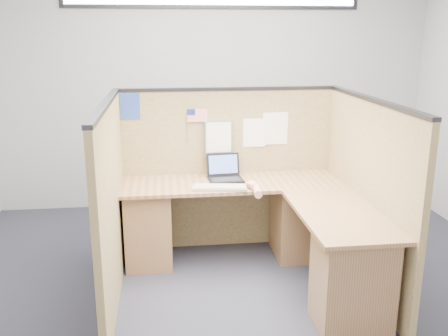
{
  "coord_description": "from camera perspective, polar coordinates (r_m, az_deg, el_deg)",
  "views": [
    {
      "loc": [
        -0.6,
        -3.51,
        2.01
      ],
      "look_at": [
        -0.1,
        0.5,
        0.91
      ],
      "focal_mm": 40.0,
      "sensor_mm": 36.0,
      "label": 1
    }
  ],
  "objects": [
    {
      "name": "wall_back",
      "position": [
        5.83,
        -1.2,
        9.25
      ],
      "size": [
        5.0,
        0.0,
        5.0
      ],
      "primitive_type": "plane",
      "rotation": [
        1.57,
        0.0,
        0.0
      ],
      "color": "#A7AAAD",
      "rests_on": "floor"
    },
    {
      "name": "wall_front",
      "position": [
        1.53,
        16.82,
        -9.12
      ],
      "size": [
        5.0,
        0.0,
        5.0
      ],
      "primitive_type": "plane",
      "rotation": [
        -1.57,
        0.0,
        0.0
      ],
      "color": "#A7AAAD",
      "rests_on": "floor"
    },
    {
      "name": "floor",
      "position": [
        4.09,
        2.27,
        -14.19
      ],
      "size": [
        5.0,
        5.0,
        0.0
      ],
      "primitive_type": "plane",
      "color": "#1E1F2B",
      "rests_on": "ground"
    },
    {
      "name": "keyboard",
      "position": [
        4.21,
        -0.53,
        -2.25
      ],
      "size": [
        0.48,
        0.22,
        0.03
      ],
      "rotation": [
        0.0,
        0.0,
        -0.14
      ],
      "color": "gray",
      "rests_on": "l_desk"
    },
    {
      "name": "blue_poster",
      "position": [
        4.54,
        -10.7,
        6.97
      ],
      "size": [
        0.17,
        0.01,
        0.23
      ],
      "primitive_type": "cube",
      "rotation": [
        0.0,
        0.0,
        -0.01
      ],
      "color": "#22409E",
      "rests_on": "cubicle_partitions"
    },
    {
      "name": "paper_left",
      "position": [
        4.68,
        5.88,
        4.51
      ],
      "size": [
        0.24,
        0.01,
        0.3
      ],
      "primitive_type": "cube",
      "rotation": [
        0.0,
        0.0,
        0.03
      ],
      "color": "white",
      "rests_on": "cubicle_partitions"
    },
    {
      "name": "l_desk",
      "position": [
        4.2,
        4.19,
        -7.43
      ],
      "size": [
        1.95,
        1.75,
        0.73
      ],
      "color": "brown",
      "rests_on": "floor"
    },
    {
      "name": "american_flag",
      "position": [
        4.54,
        -3.33,
        5.89
      ],
      "size": [
        0.19,
        0.01,
        0.32
      ],
      "color": "olive",
      "rests_on": "cubicle_partitions"
    },
    {
      "name": "cubicle_partitions",
      "position": [
        4.17,
        1.44,
        -2.07
      ],
      "size": [
        2.06,
        1.83,
        1.53
      ],
      "color": "olive",
      "rests_on": "floor"
    },
    {
      "name": "hand_forearm",
      "position": [
        4.13,
        3.62,
        -2.36
      ],
      "size": [
        0.1,
        0.34,
        0.07
      ],
      "color": "tan",
      "rests_on": "l_desk"
    },
    {
      "name": "file_holder",
      "position": [
        4.58,
        -0.65,
        3.34
      ],
      "size": [
        0.26,
        0.05,
        0.33
      ],
      "color": "slate",
      "rests_on": "cubicle_partitions"
    },
    {
      "name": "laptop",
      "position": [
        4.49,
        0.14,
        -0.6
      ],
      "size": [
        0.31,
        0.3,
        0.22
      ],
      "rotation": [
        0.0,
        0.0,
        0.07
      ],
      "color": "black",
      "rests_on": "l_desk"
    },
    {
      "name": "mouse",
      "position": [
        4.25,
        3.19,
        -2.04
      ],
      "size": [
        0.11,
        0.08,
        0.04
      ],
      "primitive_type": "ellipsoid",
      "rotation": [
        0.0,
        0.0,
        -0.25
      ],
      "color": "silver",
      "rests_on": "l_desk"
    },
    {
      "name": "paper_right",
      "position": [
        4.65,
        3.49,
        4.05
      ],
      "size": [
        0.21,
        0.02,
        0.27
      ],
      "primitive_type": "cube",
      "rotation": [
        0.0,
        0.0,
        -0.07
      ],
      "color": "white",
      "rests_on": "cubicle_partitions"
    }
  ]
}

